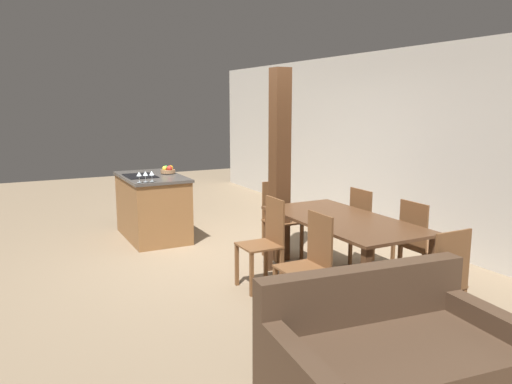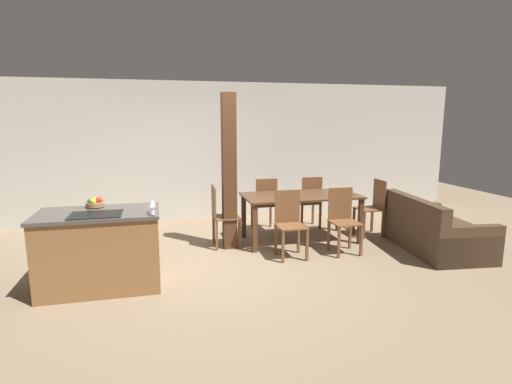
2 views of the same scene
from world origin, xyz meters
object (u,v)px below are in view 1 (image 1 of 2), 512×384
(couch, at_px, (391,364))
(kitchen_island, at_px, (153,206))
(dining_table, at_px, (342,227))
(dining_chair_foot_end, at_px, (439,282))
(timber_post, at_px, (280,166))
(wine_glass_middle, at_px, (145,174))
(wine_glass_far, at_px, (152,174))
(dining_chair_far_left, at_px, (367,226))
(dining_chair_near_right, at_px, (309,263))
(wine_glass_near, at_px, (139,174))
(fruit_bowl, at_px, (168,170))
(dining_chair_near_left, at_px, (265,241))
(dining_chair_head_end, at_px, (280,217))
(dining_chair_far_right, at_px, (420,244))

(couch, bearing_deg, kitchen_island, 99.06)
(dining_table, relative_size, couch, 1.10)
(dining_chair_foot_end, relative_size, timber_post, 0.41)
(wine_glass_middle, bearing_deg, wine_glass_far, 90.00)
(kitchen_island, distance_m, dining_table, 3.17)
(couch, xyz_separation_m, timber_post, (-3.00, 0.88, 0.91))
(kitchen_island, height_order, dining_table, kitchen_island)
(dining_chair_far_left, bearing_deg, kitchen_island, 36.97)
(dining_table, bearing_deg, dining_chair_near_right, -58.59)
(wine_glass_near, height_order, dining_table, wine_glass_near)
(fruit_bowl, height_order, dining_chair_near_left, fruit_bowl)
(fruit_bowl, xyz_separation_m, wine_glass_far, (0.68, -0.43, 0.06))
(kitchen_island, height_order, dining_chair_head_end, dining_chair_head_end)
(dining_chair_head_end, relative_size, dining_chair_foot_end, 1.00)
(kitchen_island, bearing_deg, dining_chair_far_right, 29.42)
(dining_table, bearing_deg, kitchen_island, -157.71)
(dining_table, bearing_deg, wine_glass_near, -146.56)
(wine_glass_middle, distance_m, dining_chair_near_right, 2.89)
(kitchen_island, relative_size, wine_glass_far, 9.78)
(dining_chair_foot_end, distance_m, timber_post, 2.59)
(wine_glass_far, height_order, dining_table, wine_glass_far)
(wine_glass_near, bearing_deg, dining_chair_far_right, 39.02)
(timber_post, bearing_deg, dining_chair_head_end, 147.41)
(dining_chair_far_right, height_order, dining_chair_foot_end, same)
(wine_glass_far, bearing_deg, dining_chair_far_right, 36.85)
(timber_post, bearing_deg, kitchen_island, -147.09)
(dining_chair_far_left, xyz_separation_m, dining_chair_head_end, (-0.89, -0.69, 0.00))
(kitchen_island, xyz_separation_m, timber_post, (1.74, 1.13, 0.72))
(wine_glass_near, bearing_deg, dining_chair_near_right, 17.11)
(dining_table, relative_size, dining_chair_head_end, 1.94)
(wine_glass_far, relative_size, dining_chair_far_right, 0.15)
(kitchen_island, xyz_separation_m, dining_chair_near_left, (2.51, 0.51, 0.04))
(kitchen_island, bearing_deg, dining_chair_head_end, 36.54)
(wine_glass_near, xyz_separation_m, dining_chair_far_left, (1.90, 2.22, -0.53))
(wine_glass_near, xyz_separation_m, dining_table, (2.32, 1.53, -0.36))
(dining_chair_near_left, bearing_deg, wine_glass_middle, -158.19)
(wine_glass_near, bearing_deg, dining_chair_foot_end, 22.88)
(dining_chair_near_right, xyz_separation_m, dining_chair_far_left, (-0.84, 1.38, 0.00))
(dining_chair_near_right, relative_size, couch, 0.56)
(dining_chair_far_left, bearing_deg, dining_chair_near_left, 90.00)
(dining_chair_near_right, distance_m, dining_chair_foot_end, 1.12)
(dining_table, xyz_separation_m, dining_chair_near_right, (0.42, -0.69, -0.16))
(fruit_bowl, distance_m, wine_glass_middle, 0.85)
(fruit_bowl, xyz_separation_m, dining_chair_near_left, (2.58, 0.25, -0.47))
(dining_chair_far_right, bearing_deg, dining_chair_near_right, 90.00)
(kitchen_island, distance_m, dining_chair_far_right, 3.85)
(dining_chair_near_left, xyz_separation_m, dining_chair_head_end, (-0.89, 0.69, 0.00))
(wine_glass_near, relative_size, wine_glass_far, 1.00)
(fruit_bowl, height_order, dining_chair_head_end, fruit_bowl)
(dining_chair_head_end, bearing_deg, dining_chair_near_right, -111.70)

